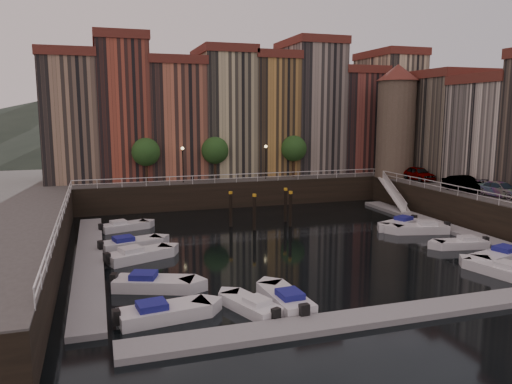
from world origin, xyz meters
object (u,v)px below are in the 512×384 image
object	(u,v)px
gangway	(393,192)
car_b	(464,185)
car_c	(501,191)
car_a	(419,174)
mooring_pilings	(266,209)
boat_left_1	(152,283)
boat_left_0	(162,313)
boat_left_2	(138,255)
corner_tower	(396,119)

from	to	relation	value
gangway	car_b	bearing A→B (deg)	-70.05
gangway	car_c	bearing A→B (deg)	-71.45
gangway	car_a	size ratio (longest dim) A/B	1.76
mooring_pilings	boat_left_1	size ratio (longest dim) A/B	1.18
mooring_pilings	boat_left_0	bearing A→B (deg)	-122.69
mooring_pilings	boat_left_2	distance (m)	15.17
car_b	car_c	world-z (taller)	car_b
mooring_pilings	boat_left_1	distance (m)	19.31
corner_tower	gangway	world-z (taller)	corner_tower
boat_left_0	car_a	distance (m)	41.03
gangway	boat_left_2	distance (m)	32.13
boat_left_1	car_b	xyz separation A→B (m)	(32.40, 10.52, 3.38)
boat_left_2	gangway	bearing A→B (deg)	0.06
gangway	corner_tower	bearing A→B (deg)	57.20
boat_left_0	car_b	bearing A→B (deg)	17.73
car_a	car_c	size ratio (longest dim) A/B	0.97
boat_left_2	car_b	size ratio (longest dim) A/B	1.11
mooring_pilings	boat_left_1	xyz separation A→B (m)	(-12.53, -14.65, -1.25)
mooring_pilings	boat_left_1	bearing A→B (deg)	-130.53
gangway	mooring_pilings	world-z (taller)	gangway
car_c	boat_left_1	bearing A→B (deg)	-177.64
mooring_pilings	boat_left_2	xyz separation A→B (m)	(-12.87, -7.93, -1.25)
boat_left_1	car_a	bearing A→B (deg)	50.78
boat_left_1	car_c	size ratio (longest dim) A/B	1.10
boat_left_1	boat_left_2	bearing A→B (deg)	113.74
boat_left_2	car_a	world-z (taller)	car_a
boat_left_0	car_c	distance (m)	35.56
boat_left_1	gangway	bearing A→B (deg)	53.13
car_a	car_b	bearing A→B (deg)	-93.61
gangway	car_a	distance (m)	4.14
car_c	boat_left_2	bearing A→B (deg)	171.00
gangway	boat_left_1	distance (m)	34.89
car_b	corner_tower	bearing A→B (deg)	85.80
boat_left_2	boat_left_1	bearing A→B (deg)	-108.80
gangway	boat_left_0	bearing A→B (deg)	-141.39
mooring_pilings	car_c	bearing A→B (deg)	-20.63
gangway	mooring_pilings	size ratio (longest dim) A/B	1.33
gangway	car_b	xyz separation A→B (m)	(2.95, -8.12, 1.87)
corner_tower	car_a	bearing A→B (deg)	-79.37
car_b	boat_left_2	bearing A→B (deg)	-177.80
gangway	boat_left_0	distance (m)	37.72
corner_tower	boat_left_0	distance (m)	43.91
corner_tower	mooring_pilings	size ratio (longest dim) A/B	2.21
boat_left_1	car_a	size ratio (longest dim) A/B	1.12
corner_tower	mooring_pilings	xyz separation A→B (m)	(-19.83, -8.50, -8.54)
boat_left_0	car_a	bearing A→B (deg)	28.23
corner_tower	mooring_pilings	distance (m)	23.20
gangway	car_a	bearing A→B (deg)	7.15
gangway	car_c	size ratio (longest dim) A/B	1.71
boat_left_1	car_b	distance (m)	34.24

